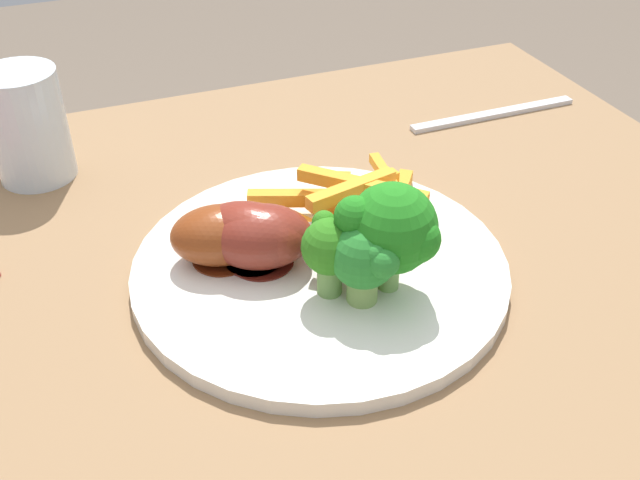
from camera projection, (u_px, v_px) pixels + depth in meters
name	position (u px, v px, depth m)	size (l,w,h in m)	color
dining_table	(243.00, 391.00, 0.65)	(0.92, 0.65, 0.71)	#8E6B47
dinner_plate	(320.00, 268.00, 0.57)	(0.28, 0.28, 0.01)	white
broccoli_floret_front	(331.00, 246.00, 0.52)	(0.04, 0.04, 0.06)	#73A050
broccoli_floret_middle	(391.00, 229.00, 0.51)	(0.07, 0.06, 0.08)	#7FB059
broccoli_floret_back	(365.00, 258.00, 0.51)	(0.05, 0.05, 0.06)	#86AC56
carrot_fries_pile	(353.00, 202.00, 0.60)	(0.15, 0.11, 0.04)	orange
chicken_drumstick_near	(228.00, 235.00, 0.56)	(0.13, 0.07, 0.04)	#5B210C
chicken_drumstick_far	(267.00, 237.00, 0.55)	(0.13, 0.07, 0.05)	#571811
chicken_drumstick_extra	(257.00, 236.00, 0.55)	(0.12, 0.10, 0.05)	#591911
fork	(494.00, 114.00, 0.79)	(0.19, 0.01, 0.01)	silver
water_glass	(28.00, 126.00, 0.66)	(0.07, 0.07, 0.10)	silver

